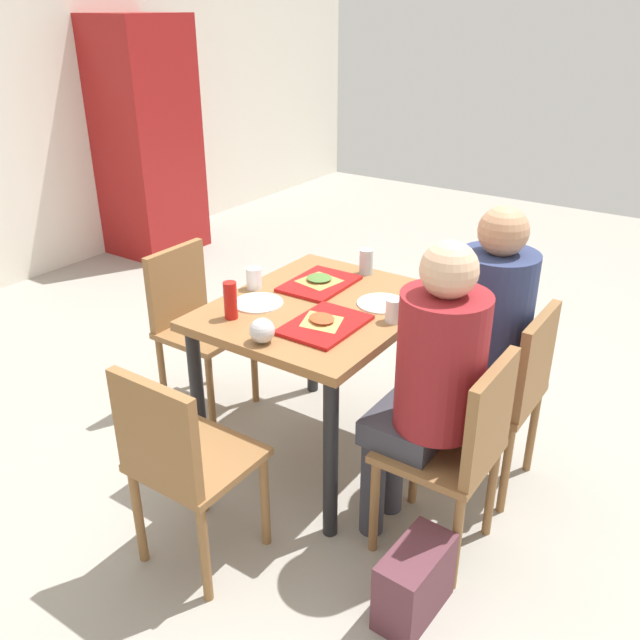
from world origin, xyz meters
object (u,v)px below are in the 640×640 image
object	(u,v)px
paper_plate_near_edge	(382,303)
condiment_bottle	(231,300)
pizza_slice_a	(322,320)
person_in_brown_jacket	(483,326)
chair_left_end	(180,458)
handbag	(415,581)
chair_near_left	(460,445)
paper_plate_center	(258,303)
main_table	(320,328)
drink_fridge	(147,139)
plastic_cup_a	(254,278)
chair_near_right	(508,386)
soda_can	(366,262)
tray_red_far	(319,284)
foil_bundle	(262,331)
tray_red_near	(325,325)
person_in_red	(430,376)
chair_far_side	(193,317)
plastic_cup_b	(394,310)
pizza_slice_b	(319,279)

from	to	relation	value
paper_plate_near_edge	condiment_bottle	size ratio (longest dim) A/B	1.38
paper_plate_near_edge	pizza_slice_a	world-z (taller)	pizza_slice_a
paper_plate_near_edge	person_in_brown_jacket	bearing A→B (deg)	-76.82
chair_left_end	pizza_slice_a	distance (m)	0.78
handbag	chair_near_left	bearing A→B (deg)	2.70
paper_plate_center	chair_near_left	bearing A→B (deg)	-95.61
chair_near_left	main_table	bearing A→B (deg)	72.49
drink_fridge	plastic_cup_a	bearing A→B (deg)	-123.70
chair_left_end	plastic_cup_a	size ratio (longest dim) A/B	8.59
main_table	person_in_brown_jacket	world-z (taller)	person_in_brown_jacket
chair_near_right	pizza_slice_a	world-z (taller)	chair_near_right
main_table	paper_plate_near_edge	xyz separation A→B (m)	(0.15, -0.23, 0.12)
person_in_brown_jacket	drink_fridge	world-z (taller)	drink_fridge
person_in_brown_jacket	condiment_bottle	size ratio (longest dim) A/B	7.93
soda_can	handbag	distance (m)	1.49
chair_near_left	tray_red_far	xyz separation A→B (m)	(0.43, 0.92, 0.28)
main_table	soda_can	world-z (taller)	soda_can
plastic_cup_a	foil_bundle	bearing A→B (deg)	-137.32
paper_plate_center	paper_plate_near_edge	size ratio (longest dim) A/B	1.00
paper_plate_near_edge	pizza_slice_a	bearing A→B (deg)	162.80
tray_red_far	soda_can	size ratio (longest dim) A/B	2.95
person_in_brown_jacket	plastic_cup_a	xyz separation A→B (m)	(-0.28, 1.00, 0.08)
tray_red_near	drink_fridge	distance (m)	3.51
chair_left_end	paper_plate_center	world-z (taller)	chair_left_end
main_table	tray_red_near	xyz separation A→B (m)	(-0.18, -0.14, 0.12)
person_in_red	pizza_slice_a	bearing A→B (deg)	81.53
person_in_red	tray_red_far	size ratio (longest dim) A/B	3.53
soda_can	foil_bundle	size ratio (longest dim) A/B	1.22
chair_far_side	paper_plate_near_edge	size ratio (longest dim) A/B	3.91
chair_near_right	tray_red_near	world-z (taller)	chair_near_right
chair_left_end	tray_red_near	xyz separation A→B (m)	(0.71, -0.14, 0.28)
chair_near_left	condiment_bottle	distance (m)	1.08
chair_near_right	pizza_slice_a	bearing A→B (deg)	122.31
tray_red_near	plastic_cup_b	distance (m)	0.29
paper_plate_center	condiment_bottle	bearing A→B (deg)	180.00
person_in_brown_jacket	drink_fridge	distance (m)	3.78
drink_fridge	chair_near_right	bearing A→B (deg)	-110.91
chair_far_side	person_in_brown_jacket	world-z (taller)	person_in_brown_jacket
tray_red_near	plastic_cup_a	world-z (taller)	plastic_cup_a
person_in_brown_jacket	soda_can	bearing A→B (deg)	75.42
chair_far_side	foil_bundle	xyz separation A→B (m)	(-0.43, -0.81, 0.32)
paper_plate_center	handbag	distance (m)	1.30
paper_plate_near_edge	plastic_cup_b	world-z (taller)	plastic_cup_b
plastic_cup_a	handbag	bearing A→B (deg)	-116.39
chair_near_left	tray_red_near	world-z (taller)	chair_near_left
chair_left_end	tray_red_far	bearing A→B (deg)	6.63
tray_red_far	paper_plate_near_edge	distance (m)	0.35
pizza_slice_b	condiment_bottle	distance (m)	0.52
person_in_brown_jacket	pizza_slice_b	bearing A→B (deg)	94.60
chair_far_side	soda_can	bearing A→B (deg)	-61.17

